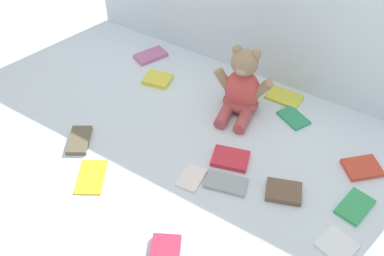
{
  "coord_description": "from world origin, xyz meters",
  "views": [
    {
      "loc": [
        0.55,
        -0.94,
        1.09
      ],
      "look_at": [
        0.02,
        -0.1,
        0.1
      ],
      "focal_mm": 40.54,
      "sensor_mm": 36.0,
      "label": 1
    }
  ],
  "objects_px": {
    "book_case_0": "(226,183)",
    "book_case_4": "(337,245)",
    "book_case_2": "(151,56)",
    "book_case_1": "(230,159)",
    "book_case_7": "(362,168)",
    "book_case_12": "(91,176)",
    "book_case_11": "(293,118)",
    "book_case_13": "(284,192)",
    "book_case_8": "(191,178)",
    "book_case_5": "(355,206)",
    "book_case_10": "(158,79)",
    "book_case_3": "(284,97)",
    "book_case_6": "(79,140)",
    "teddy_bear": "(242,89)"
  },
  "relations": [
    {
      "from": "book_case_0",
      "to": "book_case_2",
      "type": "relative_size",
      "value": 1.01
    },
    {
      "from": "book_case_13",
      "to": "book_case_5",
      "type": "bearing_deg",
      "value": 87.52
    },
    {
      "from": "book_case_3",
      "to": "book_case_13",
      "type": "xyz_separation_m",
      "value": [
        0.18,
        -0.42,
        0.0
      ]
    },
    {
      "from": "book_case_13",
      "to": "book_case_4",
      "type": "bearing_deg",
      "value": 45.43
    },
    {
      "from": "teddy_bear",
      "to": "book_case_8",
      "type": "bearing_deg",
      "value": -96.34
    },
    {
      "from": "book_case_1",
      "to": "book_case_6",
      "type": "bearing_deg",
      "value": 96.24
    },
    {
      "from": "book_case_3",
      "to": "book_case_5",
      "type": "relative_size",
      "value": 1.09
    },
    {
      "from": "book_case_0",
      "to": "book_case_1",
      "type": "bearing_deg",
      "value": 6.5
    },
    {
      "from": "book_case_6",
      "to": "book_case_12",
      "type": "bearing_deg",
      "value": -66.64
    },
    {
      "from": "book_case_4",
      "to": "book_case_8",
      "type": "xyz_separation_m",
      "value": [
        -0.47,
        -0.01,
        0.0
      ]
    },
    {
      "from": "book_case_0",
      "to": "book_case_6",
      "type": "height_order",
      "value": "book_case_6"
    },
    {
      "from": "book_case_2",
      "to": "book_case_6",
      "type": "bearing_deg",
      "value": 122.97
    },
    {
      "from": "book_case_5",
      "to": "book_case_7",
      "type": "height_order",
      "value": "book_case_7"
    },
    {
      "from": "book_case_1",
      "to": "book_case_7",
      "type": "height_order",
      "value": "same"
    },
    {
      "from": "book_case_0",
      "to": "book_case_2",
      "type": "xyz_separation_m",
      "value": [
        -0.61,
        0.43,
        0.0
      ]
    },
    {
      "from": "book_case_6",
      "to": "book_case_12",
      "type": "height_order",
      "value": "book_case_6"
    },
    {
      "from": "book_case_4",
      "to": "book_case_1",
      "type": "bearing_deg",
      "value": 89.02
    },
    {
      "from": "book_case_12",
      "to": "book_case_10",
      "type": "bearing_deg",
      "value": 70.4
    },
    {
      "from": "book_case_5",
      "to": "book_case_11",
      "type": "distance_m",
      "value": 0.41
    },
    {
      "from": "book_case_6",
      "to": "book_case_10",
      "type": "distance_m",
      "value": 0.42
    },
    {
      "from": "book_case_7",
      "to": "book_case_10",
      "type": "relative_size",
      "value": 1.09
    },
    {
      "from": "book_case_2",
      "to": "book_case_3",
      "type": "relative_size",
      "value": 0.99
    },
    {
      "from": "book_case_6",
      "to": "book_case_12",
      "type": "xyz_separation_m",
      "value": [
        0.14,
        -0.1,
        -0.0
      ]
    },
    {
      "from": "book_case_0",
      "to": "book_case_4",
      "type": "bearing_deg",
      "value": -108.48
    },
    {
      "from": "book_case_5",
      "to": "book_case_10",
      "type": "xyz_separation_m",
      "value": [
        -0.86,
        0.18,
        0.0
      ]
    },
    {
      "from": "book_case_1",
      "to": "book_case_6",
      "type": "xyz_separation_m",
      "value": [
        -0.48,
        -0.2,
        -0.0
      ]
    },
    {
      "from": "book_case_10",
      "to": "book_case_8",
      "type": "bearing_deg",
      "value": 36.05
    },
    {
      "from": "book_case_7",
      "to": "book_case_5",
      "type": "bearing_deg",
      "value": 145.8
    },
    {
      "from": "book_case_11",
      "to": "book_case_12",
      "type": "xyz_separation_m",
      "value": [
        -0.44,
        -0.6,
        -0.0
      ]
    },
    {
      "from": "book_case_2",
      "to": "book_case_3",
      "type": "xyz_separation_m",
      "value": [
        0.59,
        0.05,
        -0.0
      ]
    },
    {
      "from": "book_case_13",
      "to": "book_case_8",
      "type": "bearing_deg",
      "value": -89.8
    },
    {
      "from": "book_case_3",
      "to": "book_case_13",
      "type": "distance_m",
      "value": 0.46
    },
    {
      "from": "book_case_5",
      "to": "book_case_2",
      "type": "bearing_deg",
      "value": 174.38
    },
    {
      "from": "book_case_4",
      "to": "book_case_5",
      "type": "bearing_deg",
      "value": 14.88
    },
    {
      "from": "book_case_6",
      "to": "book_case_11",
      "type": "distance_m",
      "value": 0.77
    },
    {
      "from": "book_case_4",
      "to": "book_case_11",
      "type": "height_order",
      "value": "same"
    },
    {
      "from": "book_case_0",
      "to": "book_case_10",
      "type": "distance_m",
      "value": 0.58
    },
    {
      "from": "book_case_10",
      "to": "book_case_11",
      "type": "height_order",
      "value": "book_case_10"
    },
    {
      "from": "book_case_7",
      "to": "book_case_12",
      "type": "relative_size",
      "value": 0.82
    },
    {
      "from": "book_case_7",
      "to": "book_case_12",
      "type": "bearing_deg",
      "value": 80.86
    },
    {
      "from": "book_case_4",
      "to": "book_case_11",
      "type": "bearing_deg",
      "value": 51.76
    },
    {
      "from": "book_case_4",
      "to": "book_case_7",
      "type": "xyz_separation_m",
      "value": [
        -0.02,
        0.32,
        0.0
      ]
    },
    {
      "from": "book_case_1",
      "to": "book_case_5",
      "type": "relative_size",
      "value": 0.99
    },
    {
      "from": "book_case_3",
      "to": "book_case_0",
      "type": "bearing_deg",
      "value": 1.58
    },
    {
      "from": "book_case_0",
      "to": "book_case_8",
      "type": "height_order",
      "value": "book_case_0"
    },
    {
      "from": "book_case_3",
      "to": "book_case_5",
      "type": "distance_m",
      "value": 0.52
    },
    {
      "from": "book_case_4",
      "to": "book_case_6",
      "type": "height_order",
      "value": "book_case_6"
    },
    {
      "from": "teddy_bear",
      "to": "book_case_4",
      "type": "xyz_separation_m",
      "value": [
        0.5,
        -0.36,
        -0.09
      ]
    },
    {
      "from": "book_case_6",
      "to": "book_case_0",
      "type": "bearing_deg",
      "value": -20.09
    },
    {
      "from": "book_case_1",
      "to": "book_case_8",
      "type": "bearing_deg",
      "value": 136.96
    }
  ]
}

